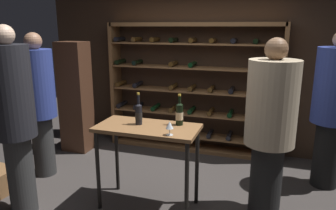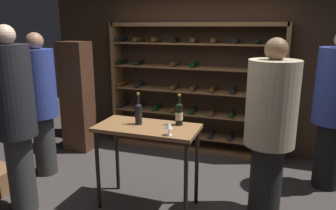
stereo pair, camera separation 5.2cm
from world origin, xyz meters
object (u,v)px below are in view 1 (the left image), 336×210
object	(u,v)px
display_cabinet	(76,97)
wine_bottle_green_slim	(139,114)
person_guest_blue_shirt	(39,99)
person_guest_plum_blouse	(14,114)
person_host_in_suit	(333,104)
wine_glass_stemmed_right	(170,126)
person_bystander_red_print	(270,123)
tasting_table	(148,137)
wine_bottle_amber_reserve	(179,114)
wine_rack	(192,89)

from	to	relation	value
display_cabinet	wine_bottle_green_slim	distance (m)	2.05
person_guest_blue_shirt	display_cabinet	distance (m)	0.96
person_guest_plum_blouse	person_host_in_suit	size ratio (longest dim) A/B	1.04
person_guest_plum_blouse	wine_glass_stemmed_right	xyz separation A→B (m)	(1.59, 0.34, -0.07)
person_guest_blue_shirt	person_guest_plum_blouse	bearing A→B (deg)	126.27
person_bystander_red_print	display_cabinet	bearing A→B (deg)	-77.46
person_guest_blue_shirt	tasting_table	bearing A→B (deg)	-179.35
person_bystander_red_print	wine_bottle_green_slim	size ratio (longest dim) A/B	5.37
wine_bottle_green_slim	person_guest_plum_blouse	bearing A→B (deg)	-153.79
person_bystander_red_print	wine_bottle_amber_reserve	xyz separation A→B (m)	(-0.94, -0.11, 0.05)
wine_rack	wine_bottle_green_slim	distance (m)	1.80
person_guest_plum_blouse	display_cabinet	size ratio (longest dim) A/B	1.14
person_guest_plum_blouse	person_host_in_suit	bearing A→B (deg)	166.25
wine_rack	wine_bottle_green_slim	xyz separation A→B (m)	(-0.16, -1.79, 0.06)
display_cabinet	wine_bottle_amber_reserve	size ratio (longest dim) A/B	5.14
person_bystander_red_print	person_host_in_suit	world-z (taller)	person_host_in_suit
person_bystander_red_print	wine_bottle_amber_reserve	world-z (taller)	person_bystander_red_print
wine_rack	tasting_table	world-z (taller)	wine_rack
display_cabinet	wine_glass_stemmed_right	size ratio (longest dim) A/B	12.44
person_guest_blue_shirt	wine_bottle_amber_reserve	bearing A→B (deg)	-173.37
person_host_in_suit	tasting_table	bearing A→B (deg)	-131.34
person_host_in_suit	display_cabinet	size ratio (longest dim) A/B	1.10
tasting_table	display_cabinet	bearing A→B (deg)	144.55
person_guest_blue_shirt	person_host_in_suit	xyz separation A→B (m)	(3.64, 0.85, 0.01)
tasting_table	person_bystander_red_print	bearing A→B (deg)	11.70
wine_rack	wine_bottle_amber_reserve	bearing A→B (deg)	-80.70
wine_bottle_green_slim	person_guest_blue_shirt	bearing A→B (deg)	169.92
person_guest_blue_shirt	wine_bottle_green_slim	bearing A→B (deg)	-178.94
person_guest_blue_shirt	wine_bottle_green_slim	size ratio (longest dim) A/B	5.46
tasting_table	wine_bottle_amber_reserve	size ratio (longest dim) A/B	3.22
wine_bottle_amber_reserve	wine_glass_stemmed_right	xyz separation A→B (m)	(0.00, -0.35, -0.03)
person_host_in_suit	person_guest_plum_blouse	bearing A→B (deg)	-134.14
person_guest_blue_shirt	wine_glass_stemmed_right	xyz separation A→B (m)	(1.98, -0.51, -0.01)
person_guest_blue_shirt	person_guest_plum_blouse	world-z (taller)	person_guest_plum_blouse
person_guest_plum_blouse	wine_bottle_amber_reserve	world-z (taller)	person_guest_plum_blouse
wine_bottle_green_slim	display_cabinet	bearing A→B (deg)	143.43
person_guest_plum_blouse	wine_bottle_green_slim	xyz separation A→B (m)	(1.16, 0.57, -0.05)
person_guest_blue_shirt	person_host_in_suit	size ratio (longest dim) A/B	0.99
tasting_table	wine_bottle_amber_reserve	distance (m)	0.43
wine_bottle_amber_reserve	wine_glass_stemmed_right	world-z (taller)	wine_bottle_amber_reserve
wine_glass_stemmed_right	person_host_in_suit	bearing A→B (deg)	39.24
person_guest_plum_blouse	wine_bottle_amber_reserve	xyz separation A→B (m)	(1.58, 0.69, -0.04)
person_host_in_suit	display_cabinet	xyz separation A→B (m)	(-3.73, 0.09, -0.19)
wine_rack	person_host_in_suit	size ratio (longest dim) A/B	1.42
display_cabinet	wine_bottle_amber_reserve	xyz separation A→B (m)	(2.06, -1.09, 0.20)
display_cabinet	wine_glass_stemmed_right	xyz separation A→B (m)	(2.07, -1.45, 0.17)
person_host_in_suit	display_cabinet	bearing A→B (deg)	-163.04
person_bystander_red_print	person_host_in_suit	distance (m)	1.15
person_host_in_suit	wine_glass_stemmed_right	size ratio (longest dim) A/B	13.71
wine_bottle_green_slim	wine_glass_stemmed_right	size ratio (longest dim) A/B	2.48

